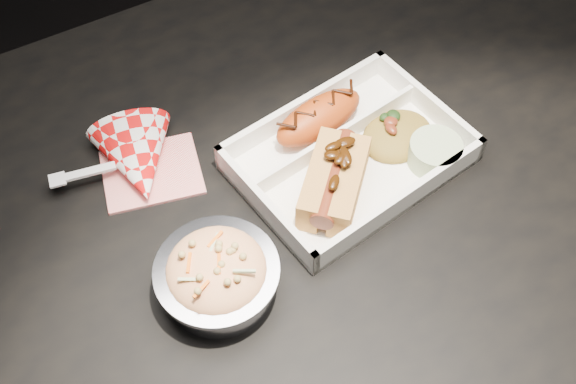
# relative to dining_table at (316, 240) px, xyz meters

# --- Properties ---
(dining_table) EXTENTS (1.20, 0.80, 0.75)m
(dining_table) POSITION_rel_dining_table_xyz_m (0.00, 0.00, 0.00)
(dining_table) COLOR black
(dining_table) RESTS_ON ground
(food_tray) EXTENTS (0.27, 0.21, 0.04)m
(food_tray) POSITION_rel_dining_table_xyz_m (0.06, 0.03, 0.10)
(food_tray) COLOR white
(food_tray) RESTS_ON dining_table
(fried_pastry) EXTENTS (0.13, 0.06, 0.04)m
(fried_pastry) POSITION_rel_dining_table_xyz_m (0.05, 0.08, 0.12)
(fried_pastry) COLOR #AA3F11
(fried_pastry) RESTS_ON food_tray
(hotdog) EXTENTS (0.12, 0.12, 0.06)m
(hotdog) POSITION_rel_dining_table_xyz_m (0.01, -0.01, 0.12)
(hotdog) COLOR #BE8541
(hotdog) RESTS_ON food_tray
(fried_rice_mound) EXTENTS (0.10, 0.09, 0.03)m
(fried_rice_mound) POSITION_rel_dining_table_xyz_m (0.12, 0.02, 0.11)
(fried_rice_mound) COLOR olive
(fried_rice_mound) RESTS_ON food_tray
(cupcake_liner) EXTENTS (0.06, 0.06, 0.03)m
(cupcake_liner) POSITION_rel_dining_table_xyz_m (0.14, -0.02, 0.11)
(cupcake_liner) COLOR #A7BB8D
(cupcake_liner) RESTS_ON food_tray
(foil_coleslaw_cup) EXTENTS (0.13, 0.13, 0.07)m
(foil_coleslaw_cup) POSITION_rel_dining_table_xyz_m (-0.15, -0.05, 0.12)
(foil_coleslaw_cup) COLOR silver
(foil_coleslaw_cup) RESTS_ON dining_table
(napkin_fork) EXTENTS (0.17, 0.13, 0.10)m
(napkin_fork) POSITION_rel_dining_table_xyz_m (-0.16, 0.13, 0.11)
(napkin_fork) COLOR red
(napkin_fork) RESTS_ON dining_table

